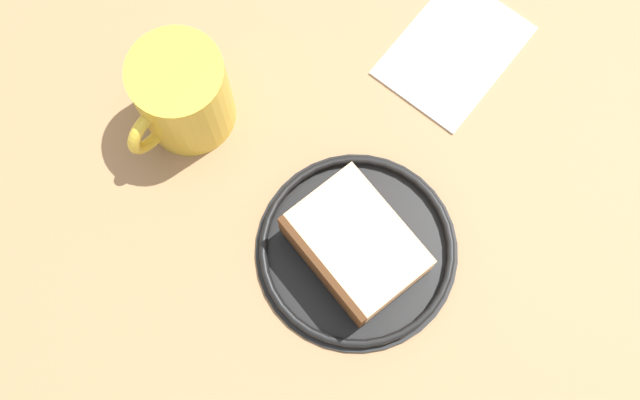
{
  "coord_description": "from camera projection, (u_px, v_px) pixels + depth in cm",
  "views": [
    {
      "loc": [
        -16.45,
        6.59,
        68.07
      ],
      "look_at": [
        -0.49,
        -1.32,
        3.0
      ],
      "focal_mm": 44.36,
      "sensor_mm": 36.0,
      "label": 1
    }
  ],
  "objects": [
    {
      "name": "folded_napkin",
      "position": [
        454.0,
        50.0,
        0.74
      ],
      "size": [
        14.54,
        16.43,
        0.6
      ],
      "primitive_type": "cube",
      "rotation": [
        0.0,
        0.0,
        0.44
      ],
      "color": "white",
      "rests_on": "ground_plane"
    },
    {
      "name": "tea_mug",
      "position": [
        182.0,
        95.0,
        0.68
      ],
      "size": [
        8.2,
        10.44,
        9.5
      ],
      "color": "gold",
      "rests_on": "ground_plane"
    },
    {
      "name": "cake_slice",
      "position": [
        356.0,
        246.0,
        0.66
      ],
      "size": [
        12.32,
        10.06,
        4.69
      ],
      "color": "#472814",
      "rests_on": "small_plate"
    },
    {
      "name": "ground_plane",
      "position": [
        305.0,
        215.0,
        0.72
      ],
      "size": [
        148.91,
        148.91,
        3.22
      ],
      "primitive_type": "cube",
      "color": "#936D47"
    },
    {
      "name": "small_plate",
      "position": [
        357.0,
        249.0,
        0.69
      ],
      "size": [
        17.74,
        17.74,
        1.34
      ],
      "color": "black",
      "rests_on": "ground_plane"
    }
  ]
}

